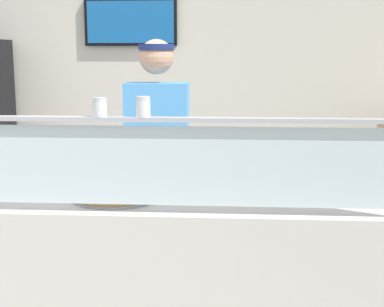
{
  "coord_description": "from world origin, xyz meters",
  "views": [
    {
      "loc": [
        1.4,
        -2.41,
        1.68
      ],
      "look_at": [
        1.2,
        0.38,
        1.17
      ],
      "focal_mm": 52.35,
      "sensor_mm": 36.0,
      "label": 1
    }
  ],
  "objects_px": {
    "pepper_flake_shaker": "(143,108)",
    "pizza_tray": "(116,194)",
    "pizza_server": "(121,191)",
    "parmesan_shaker": "(100,108)",
    "worker_figure": "(158,163)"
  },
  "relations": [
    {
      "from": "pizza_tray",
      "to": "worker_figure",
      "type": "relative_size",
      "value": 0.27
    },
    {
      "from": "pizza_tray",
      "to": "worker_figure",
      "type": "bearing_deg",
      "value": 77.89
    },
    {
      "from": "pizza_server",
      "to": "pepper_flake_shaker",
      "type": "bearing_deg",
      "value": -63.52
    },
    {
      "from": "worker_figure",
      "to": "parmesan_shaker",
      "type": "bearing_deg",
      "value": -99.07
    },
    {
      "from": "pizza_tray",
      "to": "worker_figure",
      "type": "height_order",
      "value": "worker_figure"
    },
    {
      "from": "pizza_tray",
      "to": "pepper_flake_shaker",
      "type": "distance_m",
      "value": 0.57
    },
    {
      "from": "pepper_flake_shaker",
      "to": "pizza_server",
      "type": "bearing_deg",
      "value": 122.93
    },
    {
      "from": "pepper_flake_shaker",
      "to": "pizza_tray",
      "type": "bearing_deg",
      "value": 124.82
    },
    {
      "from": "pizza_server",
      "to": "parmesan_shaker",
      "type": "height_order",
      "value": "parmesan_shaker"
    },
    {
      "from": "pizza_server",
      "to": "parmesan_shaker",
      "type": "xyz_separation_m",
      "value": [
        -0.03,
        -0.25,
        0.44
      ]
    },
    {
      "from": "pizza_server",
      "to": "worker_figure",
      "type": "distance_m",
      "value": 0.66
    },
    {
      "from": "pizza_server",
      "to": "parmesan_shaker",
      "type": "bearing_deg",
      "value": -104.32
    },
    {
      "from": "pizza_tray",
      "to": "parmesan_shaker",
      "type": "distance_m",
      "value": 0.54
    },
    {
      "from": "parmesan_shaker",
      "to": "pepper_flake_shaker",
      "type": "relative_size",
      "value": 0.94
    },
    {
      "from": "pizza_tray",
      "to": "worker_figure",
      "type": "distance_m",
      "value": 0.64
    }
  ]
}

